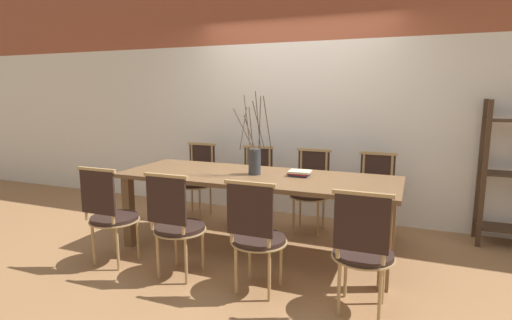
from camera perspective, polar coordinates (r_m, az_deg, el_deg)
The scene contains 13 objects.
ground_plane at distance 4.16m, azimuth 0.00°, elevation -12.71°, with size 16.00×16.00×0.00m, color #9E7047.
wall_rear at distance 5.13m, azimuth 5.73°, elevation 9.78°, with size 12.00×0.06×3.20m.
dining_table at distance 3.95m, azimuth 0.00°, elevation -3.46°, with size 2.74×0.97×0.78m.
chair_near_leftend at distance 3.91m, azimuth -20.11°, elevation -7.12°, with size 0.45×0.45×0.94m.
chair_near_left at distance 3.49m, azimuth -11.31°, elevation -8.71°, with size 0.45×0.45×0.94m.
chair_near_center at distance 3.17m, azimuth 0.07°, elevation -10.46°, with size 0.45×0.45×0.94m.
chair_near_right at distance 2.98m, azimuth 14.98°, elevation -12.10°, with size 0.45×0.45×0.94m.
chair_far_leftend at distance 5.20m, azimuth -8.38°, elevation -2.55°, with size 0.45×0.45×0.94m.
chair_far_left at distance 4.85m, azimuth -0.26°, elevation -3.32°, with size 0.45×0.45×0.94m.
chair_far_center at distance 4.64m, azimuth 7.77°, elevation -4.01°, with size 0.45×0.45×0.94m.
chair_far_right at distance 4.53m, azimuth 16.66°, elevation -4.68°, with size 0.45×0.45×0.94m.
vase_centerpiece at distance 3.93m, azimuth -0.21°, elevation 0.11°, with size 0.33×0.33×0.82m.
book_stack at distance 3.91m, azimuth 6.21°, elevation -1.87°, with size 0.22×0.18×0.05m.
Camera 1 is at (1.44, -3.57, 1.58)m, focal length 28.00 mm.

